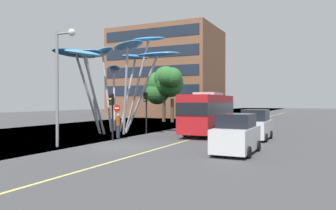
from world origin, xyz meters
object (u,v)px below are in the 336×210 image
(leaf_sculpture, at_px, (116,59))
(car_parked_near, at_px, (236,135))
(street_lamp, at_px, (61,72))
(traffic_light_kerb_near, at_px, (112,107))
(car_parked_mid, at_px, (255,126))
(pedestrian, at_px, (118,126))
(traffic_light_kerb_far, at_px, (146,104))
(red_bus, at_px, (209,111))
(no_entry_sign, at_px, (117,115))

(leaf_sculpture, xyz_separation_m, car_parked_near, (12.54, -6.94, -5.58))
(car_parked_near, relative_size, street_lamp, 0.58)
(traffic_light_kerb_near, xyz_separation_m, car_parked_near, (9.42, -1.88, -1.43))
(traffic_light_kerb_near, xyz_separation_m, car_parked_mid, (9.16, 5.02, -1.41))
(leaf_sculpture, relative_size, car_parked_mid, 3.16)
(car_parked_mid, bearing_deg, traffic_light_kerb_near, -151.26)
(leaf_sculpture, height_order, car_parked_mid, leaf_sculpture)
(street_lamp, bearing_deg, car_parked_mid, 41.92)
(car_parked_mid, distance_m, pedestrian, 10.31)
(leaf_sculpture, xyz_separation_m, traffic_light_kerb_far, (2.90, 0.29, -4.00))
(red_bus, relative_size, traffic_light_kerb_far, 2.73)
(traffic_light_kerb_near, bearing_deg, pedestrian, 109.57)
(traffic_light_kerb_far, bearing_deg, no_entry_sign, -102.60)
(traffic_light_kerb_far, distance_m, car_parked_near, 12.15)
(leaf_sculpture, relative_size, car_parked_near, 2.88)
(pedestrian, height_order, no_entry_sign, no_entry_sign)
(leaf_sculpture, distance_m, street_lamp, 9.56)
(traffic_light_kerb_far, distance_m, street_lamp, 9.62)
(red_bus, height_order, no_entry_sign, red_bus)
(street_lamp, bearing_deg, traffic_light_kerb_far, 85.76)
(red_bus, relative_size, leaf_sculpture, 0.81)
(car_parked_mid, xyz_separation_m, pedestrian, (-9.76, -3.32, -0.09))
(traffic_light_kerb_near, xyz_separation_m, pedestrian, (-0.61, 1.71, -1.50))
(red_bus, relative_size, traffic_light_kerb_near, 2.91)
(car_parked_near, distance_m, pedestrian, 10.64)
(traffic_light_kerb_near, height_order, car_parked_near, traffic_light_kerb_near)
(no_entry_sign, bearing_deg, pedestrian, -47.30)
(car_parked_near, relative_size, pedestrian, 2.25)
(traffic_light_kerb_near, bearing_deg, red_bus, 57.50)
(leaf_sculpture, bearing_deg, traffic_light_kerb_near, -58.37)
(traffic_light_kerb_far, bearing_deg, traffic_light_kerb_near, -87.63)
(car_parked_near, distance_m, car_parked_mid, 6.90)
(street_lamp, distance_m, no_entry_sign, 6.76)
(car_parked_near, xyz_separation_m, street_lamp, (-10.33, -2.15, 3.60))
(car_parked_near, relative_size, car_parked_mid, 1.10)
(car_parked_near, height_order, pedestrian, car_parked_near)
(street_lamp, relative_size, pedestrian, 3.87)
(red_bus, relative_size, no_entry_sign, 3.80)
(pedestrian, distance_m, no_entry_sign, 0.93)
(red_bus, xyz_separation_m, car_parked_mid, (4.40, -2.44, -0.92))
(leaf_sculpture, bearing_deg, no_entry_sign, -54.02)
(red_bus, distance_m, leaf_sculpture, 9.45)
(leaf_sculpture, relative_size, traffic_light_kerb_far, 3.37)
(traffic_light_kerb_near, distance_m, street_lamp, 4.66)
(car_parked_near, height_order, street_lamp, street_lamp)
(pedestrian, bearing_deg, leaf_sculpture, 126.80)
(traffic_light_kerb_near, distance_m, traffic_light_kerb_far, 5.37)
(red_bus, xyz_separation_m, traffic_light_kerb_far, (-4.98, -2.10, 0.65))
(leaf_sculpture, distance_m, pedestrian, 7.04)
(car_parked_near, xyz_separation_m, no_entry_sign, (-10.37, 3.96, 0.70))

